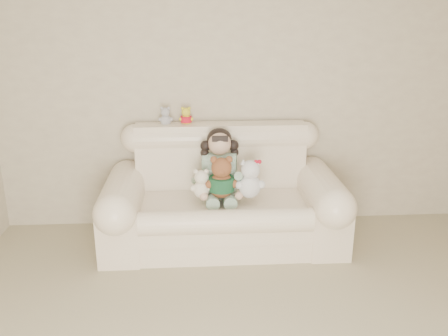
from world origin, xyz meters
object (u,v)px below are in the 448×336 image
(seated_child, at_px, (220,163))
(white_cat, at_px, (250,175))
(cream_teddy, at_px, (201,181))
(brown_teddy, at_px, (221,173))
(sofa, at_px, (223,190))

(seated_child, xyz_separation_m, white_cat, (0.24, -0.23, -0.04))
(seated_child, height_order, white_cat, seated_child)
(white_cat, bearing_deg, cream_teddy, 153.63)
(seated_child, height_order, brown_teddy, seated_child)
(seated_child, relative_size, cream_teddy, 2.13)
(brown_teddy, bearing_deg, cream_teddy, 179.97)
(sofa, height_order, brown_teddy, sofa)
(white_cat, relative_size, cream_teddy, 1.36)
(seated_child, relative_size, white_cat, 1.57)
(seated_child, bearing_deg, brown_teddy, -80.02)
(sofa, distance_m, cream_teddy, 0.26)
(sofa, relative_size, brown_teddy, 4.89)
(white_cat, distance_m, cream_teddy, 0.41)
(cream_teddy, bearing_deg, brown_teddy, -27.11)
(seated_child, bearing_deg, sofa, -62.48)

